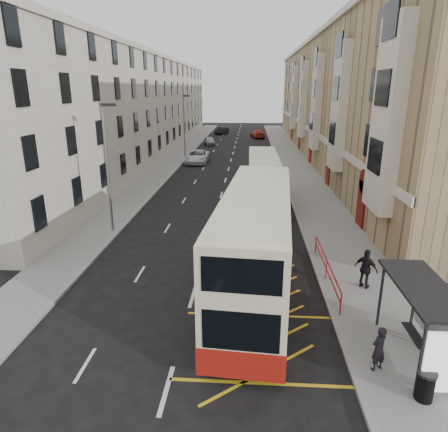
# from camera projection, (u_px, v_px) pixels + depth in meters

# --- Properties ---
(ground) EXTENTS (200.00, 200.00, 0.00)m
(ground) POSITION_uv_depth(u_px,v_px,m) (178.00, 350.00, 14.34)
(ground) COLOR black
(ground) RESTS_ON ground
(pavement_right) EXTENTS (4.00, 120.00, 0.15)m
(pavement_right) POSITION_uv_depth(u_px,v_px,m) (302.00, 176.00, 42.34)
(pavement_right) COLOR slate
(pavement_right) RESTS_ON ground
(pavement_left) EXTENTS (3.00, 120.00, 0.15)m
(pavement_left) POSITION_uv_depth(u_px,v_px,m) (158.00, 174.00, 43.30)
(pavement_left) COLOR slate
(pavement_left) RESTS_ON ground
(kerb_right) EXTENTS (0.25, 120.00, 0.15)m
(kerb_right) POSITION_uv_depth(u_px,v_px,m) (283.00, 176.00, 42.46)
(kerb_right) COLOR gray
(kerb_right) RESTS_ON ground
(kerb_left) EXTENTS (0.25, 120.00, 0.15)m
(kerb_left) POSITION_uv_depth(u_px,v_px,m) (171.00, 175.00, 43.20)
(kerb_left) COLOR gray
(kerb_left) RESTS_ON ground
(road_markings) EXTENTS (10.00, 110.00, 0.01)m
(road_markings) POSITION_uv_depth(u_px,v_px,m) (233.00, 154.00, 57.11)
(road_markings) COLOR silver
(road_markings) RESTS_ON ground
(terrace_right) EXTENTS (10.75, 79.00, 15.25)m
(terrace_right) POSITION_uv_depth(u_px,v_px,m) (342.00, 100.00, 54.25)
(terrace_right) COLOR tan
(terrace_right) RESTS_ON ground
(terrace_left) EXTENTS (9.18, 79.00, 13.25)m
(terrace_left) POSITION_uv_depth(u_px,v_px,m) (138.00, 107.00, 56.43)
(terrace_left) COLOR beige
(terrace_left) RESTS_ON ground
(bus_shelter) EXTENTS (1.65, 4.25, 2.70)m
(bus_shelter) POSITION_uv_depth(u_px,v_px,m) (430.00, 312.00, 12.80)
(bus_shelter) COLOR black
(bus_shelter) RESTS_ON pavement_right
(guard_railing) EXTENTS (0.06, 6.56, 1.01)m
(guard_railing) POSITION_uv_depth(u_px,v_px,m) (327.00, 266.00, 19.16)
(guard_railing) COLOR red
(guard_railing) RESTS_ON pavement_right
(street_lamp_near) EXTENTS (0.93, 0.18, 8.00)m
(street_lamp_near) POSITION_uv_depth(u_px,v_px,m) (108.00, 162.00, 24.73)
(street_lamp_near) COLOR slate
(street_lamp_near) RESTS_ON pavement_left
(street_lamp_far) EXTENTS (0.93, 0.18, 8.00)m
(street_lamp_far) POSITION_uv_depth(u_px,v_px,m) (184.00, 123.00, 53.24)
(street_lamp_far) COLOR slate
(street_lamp_far) RESTS_ON pavement_left
(double_decker_front) EXTENTS (3.77, 12.34, 4.85)m
(double_decker_front) POSITION_uv_depth(u_px,v_px,m) (256.00, 245.00, 17.44)
(double_decker_front) COLOR beige
(double_decker_front) RESTS_ON ground
(double_decker_rear) EXTENTS (2.36, 10.07, 4.01)m
(double_decker_rear) POSITION_uv_depth(u_px,v_px,m) (263.00, 180.00, 31.82)
(double_decker_rear) COLOR beige
(double_decker_rear) RESTS_ON ground
(litter_bin) EXTENTS (0.58, 0.58, 0.96)m
(litter_bin) POSITION_uv_depth(u_px,v_px,m) (425.00, 385.00, 11.74)
(litter_bin) COLOR black
(litter_bin) RESTS_ON pavement_right
(pedestrian_near) EXTENTS (0.69, 0.62, 1.58)m
(pedestrian_near) POSITION_uv_depth(u_px,v_px,m) (379.00, 349.00, 12.92)
(pedestrian_near) COLOR black
(pedestrian_near) RESTS_ON pavement_right
(pedestrian_mid) EXTENTS (0.96, 0.88, 1.59)m
(pedestrian_mid) POSITION_uv_depth(u_px,v_px,m) (443.00, 330.00, 13.91)
(pedestrian_mid) COLOR black
(pedestrian_mid) RESTS_ON pavement_right
(pedestrian_far) EXTENTS (1.14, 1.06, 1.89)m
(pedestrian_far) POSITION_uv_depth(u_px,v_px,m) (366.00, 269.00, 18.28)
(pedestrian_far) COLOR black
(pedestrian_far) RESTS_ON pavement_right
(white_van) EXTENTS (2.76, 5.75, 1.58)m
(white_van) POSITION_uv_depth(u_px,v_px,m) (197.00, 157.00, 50.16)
(white_van) COLOR silver
(white_van) RESTS_ON ground
(car_silver) EXTENTS (2.53, 4.21, 1.34)m
(car_silver) POSITION_uv_depth(u_px,v_px,m) (209.00, 141.00, 66.20)
(car_silver) COLOR #9FA2A7
(car_silver) RESTS_ON ground
(car_dark) EXTENTS (2.86, 4.53, 1.41)m
(car_dark) POSITION_uv_depth(u_px,v_px,m) (222.00, 131.00, 81.72)
(car_dark) COLOR black
(car_dark) RESTS_ON ground
(car_red) EXTENTS (3.04, 5.57, 1.53)m
(car_red) POSITION_uv_depth(u_px,v_px,m) (258.00, 134.00, 75.63)
(car_red) COLOR #A8251B
(car_red) RESTS_ON ground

